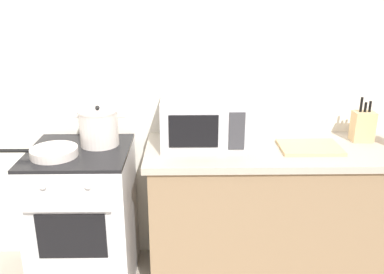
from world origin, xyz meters
The scene contains 9 objects.
back_wall centered at (0.30, 0.97, 1.25)m, with size 4.40×0.10×2.50m, color silver.
lower_cabinet_right centered at (0.90, 0.62, 0.44)m, with size 1.64×0.56×0.88m, color #8C7051.
countertop_right centered at (0.90, 0.62, 0.90)m, with size 1.70×0.60×0.04m, color #ADA393.
stove centered at (-0.35, 0.60, 0.46)m, with size 0.60×0.64×0.92m.
stock_pot centered at (-0.24, 0.70, 1.03)m, with size 0.32×0.24×0.25m.
frying_pan centered at (-0.47, 0.51, 0.95)m, with size 0.47×0.27×0.05m.
microwave centered at (0.40, 0.68, 1.07)m, with size 0.50×0.37×0.30m.
cutting_board centered at (1.04, 0.60, 0.93)m, with size 0.36×0.26×0.02m, color tan.
knife_block centered at (1.40, 0.74, 1.02)m, with size 0.13×0.10×0.28m.
Camera 1 is at (0.29, -1.74, 1.82)m, focal length 39.25 mm.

